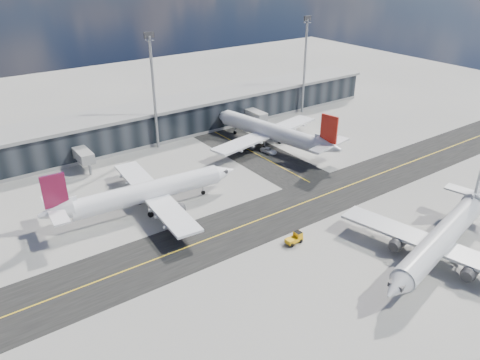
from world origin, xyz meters
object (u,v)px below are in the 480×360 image
Objects in this scene: airliner_redtail at (272,132)px; airliner_near at (443,237)px; baggage_tug at (295,238)px; service_van at (269,150)px; airliner_af at (145,192)px.

airliner_redtail is 54.80m from airliner_near.
service_van is (21.33, 34.14, -0.34)m from baggage_tug.
baggage_tug is at bearing -134.35° from airliner_redtail.
airliner_redtail reaches higher than service_van.
airliner_redtail is at bearing -20.63° from airliner_near.
airliner_af is 38.56m from service_van.
airliner_af is at bearing -148.85° from baggage_tug.
airliner_redtail is 9.04× the size of service_van.
airliner_redtail reaches higher than airliner_near.
airliner_redtail reaches higher than baggage_tug.
baggage_tug is at bearing 32.01° from airliner_near.
service_van is at bearing 146.91° from baggage_tug.
airliner_af is 8.60× the size of service_van.
baggage_tug is 0.69× the size of service_van.
airliner_redtail is 44.64m from baggage_tug.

